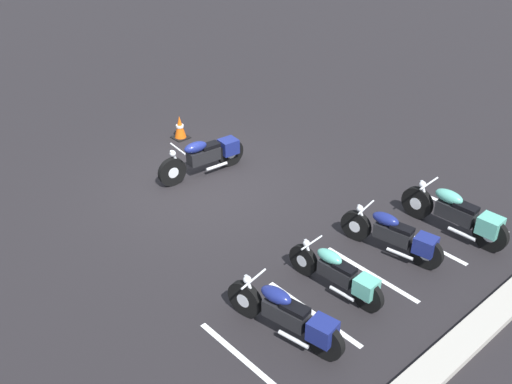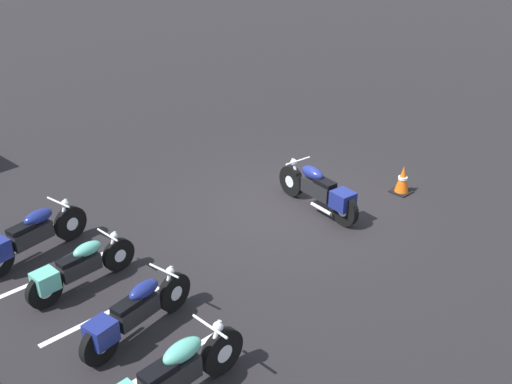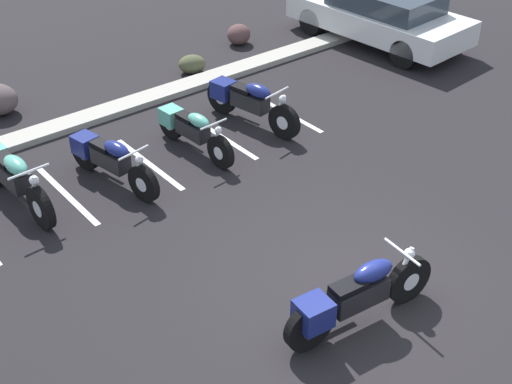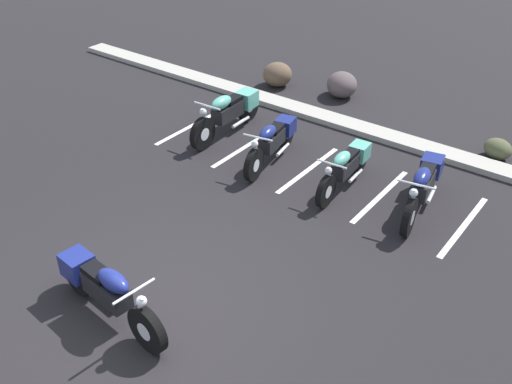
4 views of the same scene
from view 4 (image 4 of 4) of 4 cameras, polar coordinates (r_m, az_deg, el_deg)
name	(u,v)px [view 4 (image 4 of 4)]	position (r m, az deg, el deg)	size (l,w,h in m)	color
ground	(152,310)	(8.66, -9.90, -10.98)	(60.00, 60.00, 0.00)	black
motorcycle_navy_featured	(104,288)	(8.40, -14.25, -8.88)	(2.27, 0.67, 0.89)	black
parked_bike_0	(230,111)	(12.83, -2.53, 7.69)	(0.65, 2.31, 0.91)	black
parked_bike_1	(273,140)	(11.75, 1.64, 4.98)	(0.72, 2.09, 0.83)	black
parked_bike_2	(347,166)	(11.04, 8.62, 2.48)	(0.56, 2.00, 0.79)	black
parked_bike_3	(423,184)	(10.69, 15.65, 0.73)	(0.76, 2.20, 0.87)	black
concrete_curb	(374,132)	(13.12, 11.18, 5.60)	(18.00, 0.50, 0.12)	#A8A399
landscape_rock_0	(342,85)	(14.78, 8.18, 10.09)	(0.85, 0.72, 0.59)	#524647
landscape_rock_1	(277,74)	(15.25, 2.05, 11.13)	(0.73, 0.73, 0.60)	brown
landscape_rock_3	(498,149)	(12.87, 22.05, 3.84)	(0.59, 0.48, 0.40)	#4C4F34
stall_line_0	(190,127)	(13.32, -6.34, 6.20)	(0.10, 2.10, 0.00)	white
stall_line_1	(245,147)	(12.42, -1.03, 4.32)	(0.10, 2.10, 0.00)	white
stall_line_2	(308,170)	(11.65, 5.00, 2.13)	(0.10, 2.10, 0.00)	white
stall_line_3	(380,196)	(11.05, 11.76, -0.37)	(0.10, 2.10, 0.00)	white
stall_line_4	(464,226)	(10.64, 19.18, -3.09)	(0.10, 2.10, 0.00)	white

